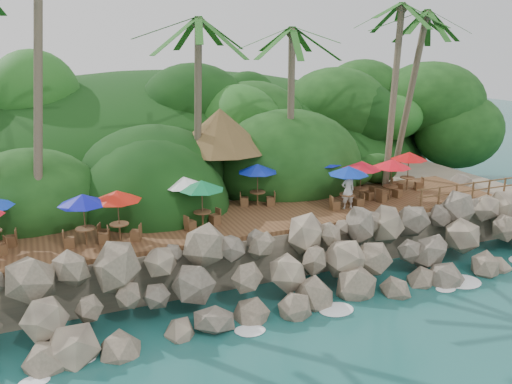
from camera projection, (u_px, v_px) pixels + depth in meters
name	position (u px, v px, depth m)	size (l,w,h in m)	color
ground	(317.00, 316.00, 20.30)	(140.00, 140.00, 0.00)	#19514F
land_base	(195.00, 188.00, 34.15)	(32.00, 25.20, 2.10)	gray
jungle_hill	(168.00, 177.00, 41.06)	(44.80, 28.00, 15.40)	#143811
seawall	(294.00, 269.00, 21.75)	(29.00, 4.00, 2.30)	gray
terrace	(256.00, 216.00, 24.99)	(26.00, 5.00, 0.20)	brown
jungle_foliage	(200.00, 208.00, 33.55)	(44.00, 16.00, 12.00)	#143811
foam_line	(313.00, 312.00, 20.55)	(25.20, 0.80, 0.06)	white
palapa	(220.00, 130.00, 27.28)	(5.14, 5.14, 4.60)	brown
dining_clusters	(238.00, 181.00, 24.03)	(22.88, 4.47, 2.13)	brown
railing	(481.00, 188.00, 27.13)	(8.30, 0.10, 1.00)	brown
waiter	(348.00, 190.00, 25.55)	(0.68, 0.45, 1.86)	silver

